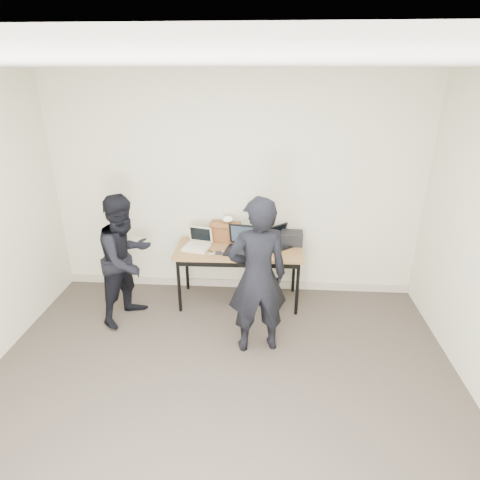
# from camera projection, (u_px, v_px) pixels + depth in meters

# --- Properties ---
(room) EXTENTS (4.60, 4.60, 2.80)m
(room) POSITION_uv_depth(u_px,v_px,m) (210.00, 277.00, 2.78)
(room) COLOR #423932
(room) RESTS_ON ground
(desk) EXTENTS (1.51, 0.68, 0.72)m
(desk) POSITION_uv_depth(u_px,v_px,m) (239.00, 253.00, 4.77)
(desk) COLOR brown
(desk) RESTS_ON ground
(laptop_beige) EXTENTS (0.35, 0.34, 0.24)m
(laptop_beige) POSITION_uv_depth(u_px,v_px,m) (198.00, 244.00, 4.75)
(laptop_beige) COLOR beige
(laptop_beige) RESTS_ON desk
(laptop_center) EXTENTS (0.43, 0.42, 0.29)m
(laptop_center) POSITION_uv_depth(u_px,v_px,m) (243.00, 245.00, 4.68)
(laptop_center) COLOR black
(laptop_center) RESTS_ON desk
(laptop_right) EXTENTS (0.43, 0.43, 0.23)m
(laptop_right) POSITION_uv_depth(u_px,v_px,m) (281.00, 240.00, 4.86)
(laptop_right) COLOR black
(laptop_right) RESTS_ON desk
(leather_satchel) EXTENTS (0.38, 0.22, 0.25)m
(leather_satchel) POSITION_uv_depth(u_px,v_px,m) (225.00, 231.00, 4.92)
(leather_satchel) COLOR brown
(leather_satchel) RESTS_ON desk
(tissue) EXTENTS (0.14, 0.11, 0.08)m
(tissue) POSITION_uv_depth(u_px,v_px,m) (228.00, 219.00, 4.86)
(tissue) COLOR white
(tissue) RESTS_ON leather_satchel
(equipment_box) EXTENTS (0.27, 0.24, 0.15)m
(equipment_box) POSITION_uv_depth(u_px,v_px,m) (292.00, 238.00, 4.85)
(equipment_box) COLOR black
(equipment_box) RESTS_ON desk
(power_brick) EXTENTS (0.08, 0.05, 0.03)m
(power_brick) POSITION_uv_depth(u_px,v_px,m) (219.00, 253.00, 4.60)
(power_brick) COLOR black
(power_brick) RESTS_ON desk
(cables) EXTENTS (1.15, 0.44, 0.01)m
(cables) POSITION_uv_depth(u_px,v_px,m) (243.00, 248.00, 4.74)
(cables) COLOR black
(cables) RESTS_ON desk
(person_typist) EXTENTS (0.67, 0.52, 1.64)m
(person_typist) POSITION_uv_depth(u_px,v_px,m) (257.00, 277.00, 3.89)
(person_typist) COLOR black
(person_typist) RESTS_ON ground
(person_observer) EXTENTS (0.82, 0.90, 1.49)m
(person_observer) POSITION_uv_depth(u_px,v_px,m) (126.00, 259.00, 4.44)
(person_observer) COLOR black
(person_observer) RESTS_ON ground
(baseboard) EXTENTS (4.50, 0.03, 0.10)m
(baseboard) POSITION_uv_depth(u_px,v_px,m) (236.00, 283.00, 5.34)
(baseboard) COLOR #ACA18F
(baseboard) RESTS_ON ground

